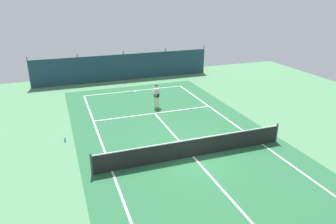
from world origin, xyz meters
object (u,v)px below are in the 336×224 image
object	(u,v)px
tennis_ball_near_player	(87,94)
tennis_ball_midcourt	(204,118)
tennis_player	(157,94)
water_bottle	(65,139)
tennis_net	(193,148)

from	to	relation	value
tennis_ball_near_player	tennis_ball_midcourt	xyz separation A→B (m)	(6.61, -7.92, 0.00)
tennis_player	tennis_ball_midcourt	xyz separation A→B (m)	(2.24, -3.06, -0.93)
tennis_player	water_bottle	xyz separation A→B (m)	(-6.50, -3.51, -0.84)
tennis_net	water_bottle	distance (m)	7.21
tennis_player	water_bottle	distance (m)	7.44
tennis_ball_midcourt	water_bottle	xyz separation A→B (m)	(-8.74, -0.46, 0.09)
tennis_ball_near_player	tennis_player	bearing A→B (deg)	-48.05
tennis_ball_near_player	tennis_net	bearing A→B (deg)	-72.74
tennis_ball_near_player	water_bottle	distance (m)	8.64
tennis_net	tennis_ball_near_player	xyz separation A→B (m)	(-3.85, 12.39, -0.48)
tennis_player	tennis_ball_near_player	bearing A→B (deg)	-60.71
tennis_ball_near_player	water_bottle	xyz separation A→B (m)	(-2.13, -8.38, 0.09)
tennis_ball_midcourt	tennis_player	bearing A→B (deg)	126.22
tennis_player	tennis_ball_midcourt	size ratio (longest dim) A/B	24.85
tennis_ball_near_player	water_bottle	size ratio (longest dim) A/B	0.28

